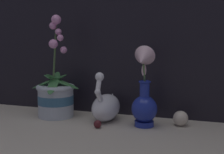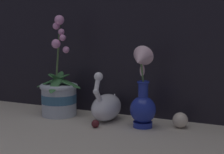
{
  "view_description": "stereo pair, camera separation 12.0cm",
  "coord_description": "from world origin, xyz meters",
  "px_view_note": "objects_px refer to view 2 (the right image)",
  "views": [
    {
      "loc": [
        0.39,
        -1.0,
        0.33
      ],
      "look_at": [
        -0.0,
        0.13,
        0.18
      ],
      "focal_mm": 50.0,
      "sensor_mm": 36.0,
      "label": 1
    },
    {
      "loc": [
        0.5,
        -0.95,
        0.33
      ],
      "look_at": [
        -0.0,
        0.13,
        0.18
      ],
      "focal_mm": 50.0,
      "sensor_mm": 36.0,
      "label": 2
    }
  ],
  "objects_px": {
    "orchid_potted_plant": "(59,94)",
    "glass_sphere": "(180,120)",
    "blue_vase": "(142,97)",
    "swan_figurine": "(107,106)"
  },
  "relations": [
    {
      "from": "orchid_potted_plant",
      "to": "swan_figurine",
      "type": "relative_size",
      "value": 2.06
    },
    {
      "from": "blue_vase",
      "to": "glass_sphere",
      "type": "distance_m",
      "value": 0.16
    },
    {
      "from": "swan_figurine",
      "to": "glass_sphere",
      "type": "height_order",
      "value": "swan_figurine"
    },
    {
      "from": "blue_vase",
      "to": "swan_figurine",
      "type": "bearing_deg",
      "value": 167.36
    },
    {
      "from": "orchid_potted_plant",
      "to": "glass_sphere",
      "type": "height_order",
      "value": "orchid_potted_plant"
    },
    {
      "from": "orchid_potted_plant",
      "to": "swan_figurine",
      "type": "distance_m",
      "value": 0.22
    },
    {
      "from": "orchid_potted_plant",
      "to": "glass_sphere",
      "type": "relative_size",
      "value": 7.38
    },
    {
      "from": "swan_figurine",
      "to": "glass_sphere",
      "type": "xyz_separation_m",
      "value": [
        0.29,
        0.02,
        -0.03
      ]
    },
    {
      "from": "glass_sphere",
      "to": "swan_figurine",
      "type": "bearing_deg",
      "value": -175.77
    },
    {
      "from": "blue_vase",
      "to": "glass_sphere",
      "type": "relative_size",
      "value": 5.28
    }
  ]
}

